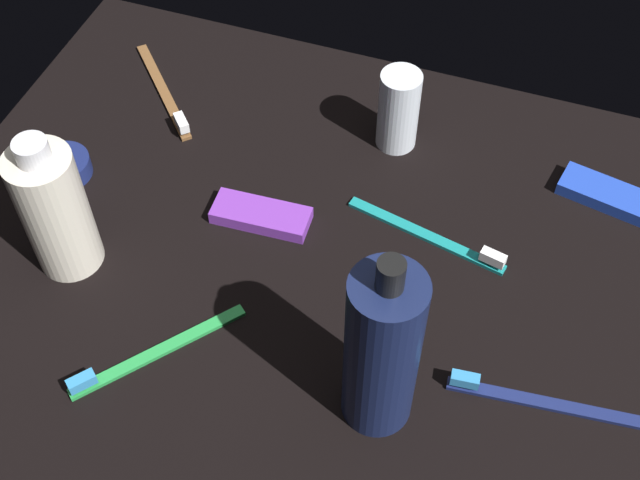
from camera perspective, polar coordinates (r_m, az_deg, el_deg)
The scene contains 11 objects.
ground_plane at distance 87.53cm, azimuth 0.00°, elevation -1.45°, with size 84.00×64.00×1.20cm, color black.
lotion_bottle at distance 69.90cm, azimuth 4.21°, elevation -7.49°, with size 6.34×6.34×21.73cm.
bodywash_bottle at distance 85.11cm, azimuth -17.49°, elevation 1.95°, with size 6.53×6.53×16.75cm.
deodorant_stick at distance 94.98cm, azimuth 5.32°, elevation 8.73°, with size 4.59×4.59×9.83cm, color silver.
toothbrush_teal at distance 88.74cm, azimuth 7.80°, elevation 0.19°, with size 17.86×4.90×2.10cm.
toothbrush_brown at distance 104.57cm, azimuth -10.39°, elevation 9.67°, with size 13.27×13.87×2.10cm.
toothbrush_navy at distance 80.20cm, azimuth 14.24°, elevation -10.34°, with size 18.03×3.08×2.10cm.
toothbrush_green at distance 81.65cm, azimuth -11.56°, elevation -7.59°, with size 12.29×14.72×2.10cm.
snack_bar_purple at distance 89.82cm, azimuth -4.00°, elevation 1.67°, with size 10.40×4.00×1.50cm, color purple.
snack_bar_blue at distance 96.63cm, azimuth 18.86°, elevation 2.90°, with size 10.40×4.00×1.50cm, color blue.
cream_tin_left at distance 98.00cm, azimuth -16.90°, elevation 4.77°, with size 5.93×5.93×2.17cm, color navy.
Camera 1 is at (-17.27, 49.11, 69.77)cm, focal length 47.37 mm.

